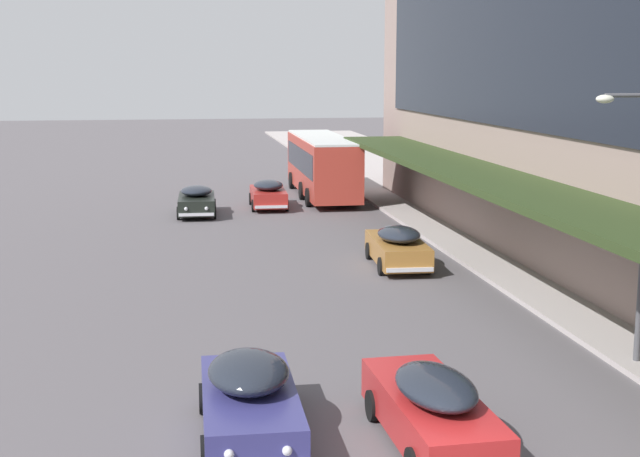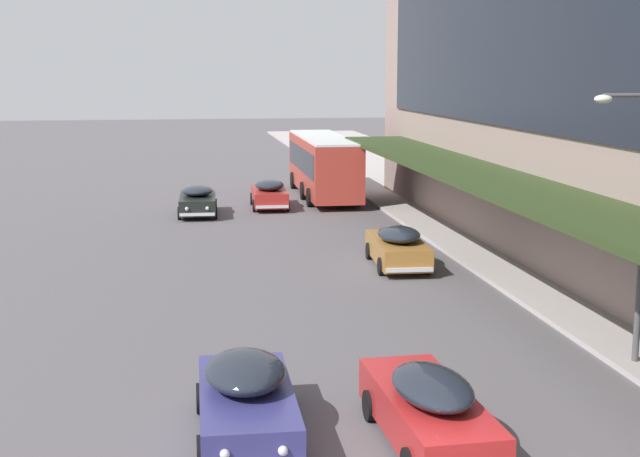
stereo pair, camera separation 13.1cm
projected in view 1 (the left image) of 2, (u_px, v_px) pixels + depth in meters
The scene contains 7 objects.
transit_bus_kerbside_front at pixel (322, 163), 50.42m from camera, with size 2.92×11.51×3.44m.
sedan_oncoming_front at pixel (398, 246), 32.70m from camera, with size 2.06×4.70×1.52m.
sedan_lead_mid at pixel (197, 201), 44.26m from camera, with size 2.02×4.28×1.46m.
sedan_far_back at pixel (432, 408), 17.02m from camera, with size 1.85×4.91×1.56m.
sedan_second_mid at pixel (268, 194), 46.56m from camera, with size 1.98×4.33×1.50m.
sedan_oncoming_rear at pixel (249, 398), 17.56m from camera, with size 2.04×4.68×1.59m.
street_lamp at pixel (639, 206), 21.08m from camera, with size 1.50×0.28×6.53m.
Camera 1 is at (-4.47, -12.10, 7.16)m, focal length 50.00 mm.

